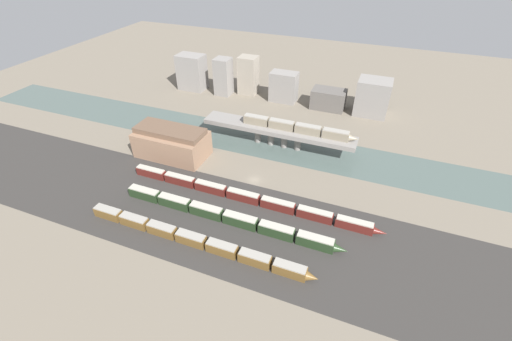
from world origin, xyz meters
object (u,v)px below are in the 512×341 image
Objects in this scene: train_yard_near at (195,240)px; train_yard_far at (247,197)px; train_on_bridge at (298,128)px; train_yard_mid at (227,217)px; warehouse_building at (172,142)px.

train_yard_near is 0.81× the size of train_yard_far.
train_yard_mid is (-8.84, -50.73, -8.56)m from train_on_bridge.
train_on_bridge reaches higher than train_yard_mid.
train_yard_near is at bearing -106.09° from train_yard_far.
train_on_bridge is 52.20m from train_yard_mid.
train_yard_mid is at bearing 68.96° from train_yard_near.
train_on_bridge is 1.68× the size of warehouse_building.
train_yard_near is 0.98× the size of train_yard_mid.
warehouse_building reaches higher than train_yard_far.
warehouse_building is (-33.13, 40.10, 4.27)m from train_yard_near.
train_yard_mid is at bearing -36.03° from warehouse_building.
train_on_bridge is 0.64× the size of train_yard_mid.
train_yard_far is (2.13, 11.55, -0.12)m from train_yard_mid.
train_yard_far is 3.19× the size of warehouse_building.
train_yard_mid reaches higher than train_yard_near.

